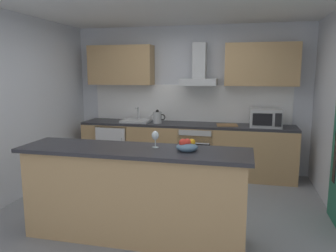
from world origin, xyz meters
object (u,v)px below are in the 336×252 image
wine_glass (155,136)px  refrigerator (117,147)px  range_hood (199,72)px  chopping_board (227,125)px  oven (197,149)px  kettle (157,117)px  sink (136,120)px  fruit_bowl (187,146)px  microwave (266,118)px

wine_glass → refrigerator: bearing=121.1°
range_hood → chopping_board: (0.50, -0.15, -0.88)m
oven → kettle: size_ratio=2.77×
oven → chopping_board: bearing=-2.7°
sink → range_hood: range_hood is taller
oven → sink: (-1.11, 0.01, 0.47)m
kettle → chopping_board: size_ratio=0.85×
wine_glass → fruit_bowl: wine_glass is taller
refrigerator → range_hood: (1.49, 0.13, 1.36)m
sink → oven: bearing=-0.6°
wine_glass → oven: bearing=86.8°
wine_glass → chopping_board: size_ratio=0.52×
kettle → fruit_bowl: bearing=-68.1°
kettle → range_hood: 1.06m
oven → wine_glass: 2.37m
refrigerator → wine_glass: (1.37, -2.27, 0.70)m
refrigerator → chopping_board: chopping_board is taller
oven → sink: 1.20m
refrigerator → wine_glass: 2.74m
microwave → kettle: size_ratio=1.73×
oven → microwave: microwave is taller
microwave → oven: bearing=178.6°
sink → wine_glass: wine_glass is taller
refrigerator → microwave: size_ratio=1.70×
wine_glass → chopping_board: 2.34m
oven → microwave: bearing=-1.4°
kettle → range_hood: range_hood is taller
refrigerator → sink: sink is taller
microwave → range_hood: (-1.12, 0.16, 0.74)m
oven → refrigerator: size_ratio=0.94×
refrigerator → kettle: kettle is taller
refrigerator → kettle: bearing=-2.2°
wine_glass → range_hood: bearing=87.0°
sink → range_hood: size_ratio=0.69×
refrigerator → fruit_bowl: fruit_bowl is taller
kettle → wine_glass: (0.58, -2.23, 0.12)m
sink → fruit_bowl: size_ratio=2.27×
kettle → wine_glass: wine_glass is taller
fruit_bowl → chopping_board: size_ratio=0.65×
kettle → fruit_bowl: 2.47m
refrigerator → microwave: bearing=-0.6°
kettle → range_hood: bearing=13.1°
oven → kettle: bearing=-177.2°
refrigerator → fruit_bowl: size_ratio=3.86×
sink → kettle: bearing=-6.3°
wine_glass → chopping_board: wine_glass is taller
sink → kettle: size_ratio=1.73×
wine_glass → fruit_bowl: bearing=-9.6°
sink → chopping_board: sink is taller
refrigerator → range_hood: bearing=5.1°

